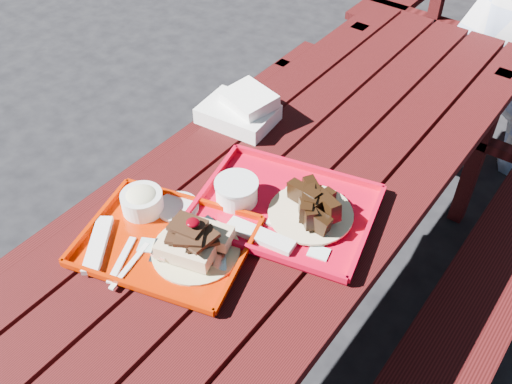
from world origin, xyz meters
TOP-DOWN VIEW (x-y plane):
  - ground at (0.00, 0.00)m, footprint 60.00×60.00m
  - picnic_table_near at (-0.00, 0.00)m, footprint 1.41×2.40m
  - near_tray at (-0.11, -0.37)m, footprint 0.49×0.43m
  - far_tray at (0.06, -0.12)m, footprint 0.54×0.46m
  - white_cloth at (-0.29, 0.16)m, footprint 0.25×0.21m

SIDE VIEW (x-z plane):
  - ground at x=0.00m, z-range 0.00..0.00m
  - picnic_table_near at x=0.00m, z-range 0.19..0.94m
  - far_tray at x=0.06m, z-range 0.73..0.81m
  - near_tray at x=-0.11m, z-range 0.72..0.85m
  - white_cloth at x=-0.29m, z-range 0.74..0.84m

